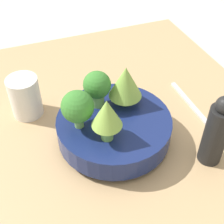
{
  "coord_description": "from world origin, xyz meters",
  "views": [
    {
      "loc": [
        -0.45,
        0.16,
        0.54
      ],
      "look_at": [
        -0.03,
        0.0,
        0.13
      ],
      "focal_mm": 50.0,
      "sensor_mm": 36.0,
      "label": 1
    }
  ],
  "objects_px": {
    "pepper_mill": "(216,132)",
    "fork": "(190,103)",
    "cup": "(25,97)",
    "bowl": "(112,128)"
  },
  "relations": [
    {
      "from": "bowl",
      "to": "fork",
      "type": "xyz_separation_m",
      "value": [
        0.04,
        -0.22,
        -0.03
      ]
    },
    {
      "from": "pepper_mill",
      "to": "fork",
      "type": "relative_size",
      "value": 0.93
    },
    {
      "from": "bowl",
      "to": "pepper_mill",
      "type": "relative_size",
      "value": 1.49
    },
    {
      "from": "cup",
      "to": "pepper_mill",
      "type": "bearing_deg",
      "value": -129.98
    },
    {
      "from": "cup",
      "to": "pepper_mill",
      "type": "xyz_separation_m",
      "value": [
        -0.26,
        -0.32,
        0.03
      ]
    },
    {
      "from": "bowl",
      "to": "pepper_mill",
      "type": "height_order",
      "value": "pepper_mill"
    },
    {
      "from": "cup",
      "to": "fork",
      "type": "xyz_separation_m",
      "value": [
        -0.11,
        -0.37,
        -0.04
      ]
    },
    {
      "from": "cup",
      "to": "pepper_mill",
      "type": "height_order",
      "value": "pepper_mill"
    },
    {
      "from": "pepper_mill",
      "to": "fork",
      "type": "distance_m",
      "value": 0.18
    },
    {
      "from": "bowl",
      "to": "pepper_mill",
      "type": "bearing_deg",
      "value": -124.81
    }
  ]
}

